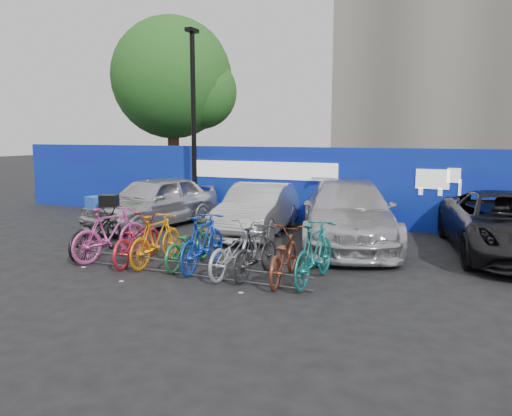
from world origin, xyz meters
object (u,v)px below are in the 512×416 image
Objects in this scene: bike_rack at (179,268)px; bike_3 at (156,239)px; car_1 at (258,210)px; bike_0 at (96,232)px; bike_1 at (110,233)px; bike_7 at (256,251)px; car_3 at (507,225)px; car_2 at (348,213)px; bike_4 at (188,244)px; bike_2 at (137,240)px; bike_9 at (314,253)px; lamppost at (194,119)px; car_0 at (154,201)px; tree at (177,81)px; bike_8 at (284,255)px; bike_6 at (234,249)px; bike_5 at (203,242)px.

bike_3 reaches higher than bike_rack.
bike_0 is (-2.44, -3.79, -0.15)m from car_1.
bike_7 is (3.55, 0.03, -0.08)m from bike_1.
car_1 is 0.81× the size of car_3.
car_2 reaches higher than bike_4.
car_1 reaches higher than bike_4.
car_3 reaches higher than bike_rack.
car_3 is 3.04× the size of bike_7.
bike_rack is 7.53m from car_3.
bike_2 is 1.00× the size of bike_9.
car_2 is (2.60, -0.21, 0.10)m from car_1.
bike_9 is at bearing -143.05° from car_3.
car_2 is 3.68m from car_3.
lamppost is at bearing -44.22° from bike_7.
car_1 is 0.77× the size of car_2.
car_1 is 4.51m from bike_0.
car_0 is 2.28× the size of bike_1.
tree is 14.20m from bike_8.
bike_6 is 1.66m from bike_9.
car_1 reaches higher than bike_6.
car_3 is 7.30m from bike_4.
bike_5 reaches higher than bike_4.
bike_rack is 2.71m from bike_9.
lamppost reaches higher than bike_5.
bike_5 is at bearing 2.89° from bike_9.
bike_0 is (4.10, -10.00, -4.52)m from tree.
bike_0 is 4.12m from bike_7.
bike_5 reaches higher than bike_3.
bike_4 is at bearing -160.41° from car_3.
bike_9 is (2.82, -0.10, 0.11)m from bike_4.
bike_1 is at bearing 4.04° from bike_9.
bike_0 is 1.29m from bike_2.
bike_2 is at bearing -166.47° from bike_1.
bike_7 is 0.88× the size of bike_9.
bike_3 is (-6.93, -3.95, -0.18)m from car_3.
bike_9 reaches higher than bike_6.
bike_8 is at bearing 171.76° from bike_2.
bike_7 is (8.22, -10.14, -4.55)m from tree.
bike_5 is 1.01× the size of bike_8.
bike_1 is 4.14m from bike_8.
bike_5 is at bearing 2.30° from bike_7.
bike_rack is 2.21m from bike_1.
bike_4 is at bearing -0.35° from bike_7.
car_1 is 2.19× the size of bike_5.
bike_1 reaches higher than bike_9.
car_2 reaches higher than car_3.
tree reaches higher than lamppost.
lamppost is 2.91× the size of bike_0.
bike_1 is at bearing -165.57° from car_3.
bike_8 is at bearing 174.18° from bike_4.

